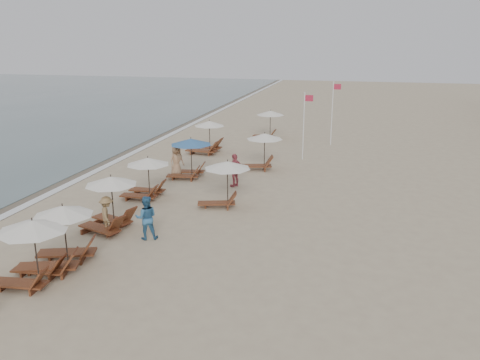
% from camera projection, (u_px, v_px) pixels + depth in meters
% --- Properties ---
extents(ground, '(160.00, 160.00, 0.00)m').
position_uv_depth(ground, '(224.00, 270.00, 17.30)').
color(ground, tan).
rests_on(ground, ground).
extents(wet_sand_band, '(3.20, 140.00, 0.01)m').
position_uv_depth(wet_sand_band, '(69.00, 173.00, 29.54)').
color(wet_sand_band, '#6B5E4C').
rests_on(wet_sand_band, ground).
extents(foam_line, '(0.50, 140.00, 0.02)m').
position_uv_depth(foam_line, '(88.00, 175.00, 29.23)').
color(foam_line, white).
rests_on(foam_line, ground).
extents(lounger_station_0, '(2.49, 2.28, 2.25)m').
position_uv_depth(lounger_station_0, '(31.00, 250.00, 16.02)').
color(lounger_station_0, brown).
rests_on(lounger_station_0, ground).
extents(lounger_station_1, '(2.62, 2.55, 2.31)m').
position_uv_depth(lounger_station_1, '(59.00, 240.00, 17.26)').
color(lounger_station_1, brown).
rests_on(lounger_station_1, ground).
extents(lounger_station_2, '(2.54, 2.37, 2.35)m').
position_uv_depth(lounger_station_2, '(108.00, 204.00, 20.62)').
color(lounger_station_2, brown).
rests_on(lounger_station_2, ground).
extents(lounger_station_3, '(2.43, 2.16, 2.10)m').
position_uv_depth(lounger_station_3, '(145.00, 177.00, 24.81)').
color(lounger_station_3, brown).
rests_on(lounger_station_3, ground).
extents(lounger_station_4, '(2.57, 2.37, 2.32)m').
position_uv_depth(lounger_station_4, '(188.00, 157.00, 28.31)').
color(lounger_station_4, brown).
rests_on(lounger_station_4, ground).
extents(lounger_station_5, '(2.66, 2.12, 2.28)m').
position_uv_depth(lounger_station_5, '(206.00, 139.00, 34.53)').
color(lounger_station_5, brown).
rests_on(lounger_station_5, ground).
extents(inland_station_0, '(2.58, 2.24, 2.22)m').
position_uv_depth(inland_station_0, '(224.00, 177.00, 23.37)').
color(inland_station_0, brown).
rests_on(inland_station_0, ground).
extents(inland_station_1, '(2.82, 2.24, 2.22)m').
position_uv_depth(inland_station_1, '(260.00, 149.00, 30.09)').
color(inland_station_1, brown).
rests_on(inland_station_1, ground).
extents(inland_station_2, '(2.52, 2.24, 2.22)m').
position_uv_depth(inland_station_2, '(268.00, 120.00, 39.39)').
color(inland_station_2, brown).
rests_on(inland_station_2, ground).
extents(beachgoer_mid_a, '(1.07, 0.96, 1.80)m').
position_uv_depth(beachgoer_mid_a, '(146.00, 218.00, 19.75)').
color(beachgoer_mid_a, '#306792').
rests_on(beachgoer_mid_a, ground).
extents(beachgoer_mid_b, '(1.04, 1.17, 1.57)m').
position_uv_depth(beachgoer_mid_b, '(107.00, 215.00, 20.41)').
color(beachgoer_mid_b, '#95784C').
rests_on(beachgoer_mid_b, ground).
extents(beachgoer_far_a, '(0.90, 1.15, 1.83)m').
position_uv_depth(beachgoer_far_a, '(235.00, 170.00, 26.74)').
color(beachgoer_far_a, '#AA444F').
rests_on(beachgoer_far_a, ground).
extents(beachgoer_far_b, '(1.00, 1.10, 1.90)m').
position_uv_depth(beachgoer_far_b, '(177.00, 161.00, 28.72)').
color(beachgoer_far_b, '#A87E5B').
rests_on(beachgoer_far_b, ground).
extents(flag_pole_near, '(0.59, 0.08, 4.46)m').
position_uv_depth(flag_pole_near, '(304.00, 122.00, 32.32)').
color(flag_pole_near, silver).
rests_on(flag_pole_near, ground).
extents(flag_pole_far, '(0.60, 0.08, 4.76)m').
position_uv_depth(flag_pole_far, '(333.00, 110.00, 36.64)').
color(flag_pole_far, silver).
rests_on(flag_pole_far, ground).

